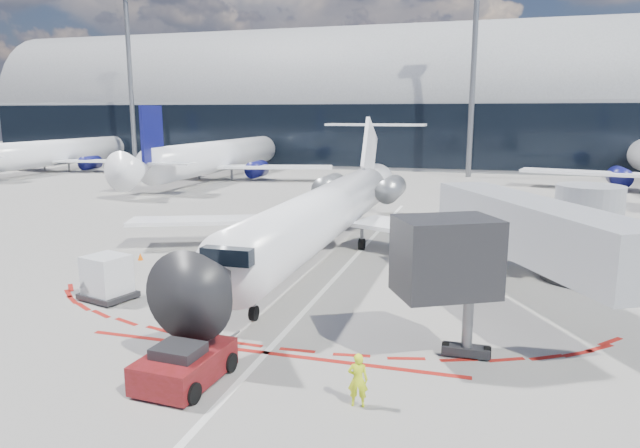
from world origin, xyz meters
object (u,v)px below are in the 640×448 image
(pushback_tug, at_px, (185,364))
(regional_jet, at_px, (329,210))
(ramp_worker, at_px, (358,380))
(uld_container, at_px, (107,278))

(pushback_tug, bearing_deg, regional_jet, 94.17)
(ramp_worker, bearing_deg, uld_container, -33.85)
(regional_jet, distance_m, pushback_tug, 17.33)
(uld_container, bearing_deg, regional_jet, 71.28)
(regional_jet, relative_size, pushback_tug, 6.18)
(regional_jet, xyz_separation_m, ramp_worker, (5.52, -17.15, -1.86))
(regional_jet, xyz_separation_m, uld_container, (-7.35, -10.94, -1.66))
(pushback_tug, xyz_separation_m, ramp_worker, (5.50, 0.06, 0.22))
(ramp_worker, height_order, uld_container, uld_container)
(regional_jet, height_order, ramp_worker, regional_jet)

